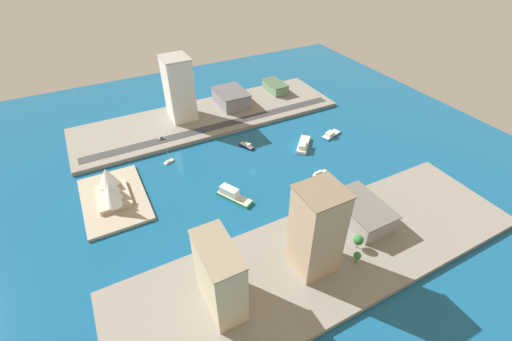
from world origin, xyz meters
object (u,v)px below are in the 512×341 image
hatchback_blue (203,131)px  patrol_launch_navy (247,146)px  terminal_long_green (275,87)px  warehouse_low_gray (231,98)px  sailboat_small_white (169,161)px  office_block_beige (220,276)px  ferry_white_commuter (303,145)px  carpark_squat_concrete (362,211)px  yacht_sleek_gray (320,173)px  opera_landmark (110,187)px  hotel_broad_white (179,89)px  traffic_light_waterfront (246,118)px  sedan_silver (161,138)px  catamaran_blue (331,134)px  ferry_green_doubledeck (232,195)px  apartment_midrise_tan (317,230)px

hatchback_blue → patrol_launch_navy: bearing=-143.7°
terminal_long_green → warehouse_low_gray: warehouse_low_gray is taller
sailboat_small_white → office_block_beige: (-129.01, 10.67, 22.16)m
ferry_white_commuter → sailboat_small_white: 107.88m
carpark_squat_concrete → hatchback_blue: bearing=19.3°
yacht_sleek_gray → opera_landmark: (42.45, 138.22, 9.72)m
carpark_squat_concrete → hotel_broad_white: 185.50m
terminal_long_green → traffic_light_waterfront: 72.08m
yacht_sleek_gray → sedan_silver: 132.34m
patrol_launch_navy → hotel_broad_white: hotel_broad_white is taller
catamaran_blue → yacht_sleek_gray: bearing=134.4°
carpark_squat_concrete → terminal_long_green: 190.06m
office_block_beige → ferry_green_doubledeck: bearing=-28.1°
carpark_squat_concrete → sedan_silver: (146.85, 84.13, -5.11)m
patrol_launch_navy → hatchback_blue: bearing=36.3°
traffic_light_waterfront → opera_landmark: opera_landmark is taller
sedan_silver → ferry_white_commuter: bearing=-120.8°
ferry_green_doubledeck → carpark_squat_concrete: carpark_squat_concrete is taller
sedan_silver → hatchback_blue: 34.61m
yacht_sleek_gray → ferry_white_commuter: size_ratio=0.58×
yacht_sleek_gray → catamaran_blue: catamaran_blue is taller
terminal_long_green → opera_landmark: 200.35m
catamaran_blue → opera_landmark: bearing=89.1°
apartment_midrise_tan → hatchback_blue: apartment_midrise_tan is taller
sailboat_small_white → opera_landmark: 51.86m
opera_landmark → ferry_green_doubledeck: bearing=-116.6°
ferry_white_commuter → opera_landmark: size_ratio=0.65×
yacht_sleek_gray → patrol_launch_navy: (57.69, 31.15, 0.12)m
patrol_launch_navy → sailboat_small_white: (8.87, 62.33, -0.71)m
opera_landmark → warehouse_low_gray: bearing=-55.8°
office_block_beige → opera_landmark: bearing=18.0°
catamaran_blue → traffic_light_waterfront: (49.20, 56.48, 6.03)m
catamaran_blue → traffic_light_waterfront: bearing=48.9°
patrol_launch_navy → ferry_green_doubledeck: size_ratio=0.56×
yacht_sleek_gray → terminal_long_green: terminal_long_green is taller
yacht_sleek_gray → carpark_squat_concrete: carpark_squat_concrete is taller
apartment_midrise_tan → sailboat_small_white: bearing=17.5°
hotel_broad_white → carpark_squat_concrete: bearing=-162.1°
carpark_squat_concrete → yacht_sleek_gray: bearing=-7.2°
hotel_broad_white → sedan_silver: 47.86m
apartment_midrise_tan → sedan_silver: (160.85, 38.16, -25.02)m
ferry_white_commuter → opera_landmark: opera_landmark is taller
ferry_green_doubledeck → hotel_broad_white: hotel_broad_white is taller
carpark_squat_concrete → warehouse_low_gray: (177.97, 6.43, 0.87)m
opera_landmark → hatchback_blue: bearing=-59.0°
sedan_silver → hatchback_blue: bearing=-98.0°
terminal_long_green → sailboat_small_white: bearing=116.8°
warehouse_low_gray → ferry_white_commuter: bearing=-165.9°
ferry_white_commuter → office_block_beige: office_block_beige is taller
catamaran_blue → office_block_beige: size_ratio=0.53×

